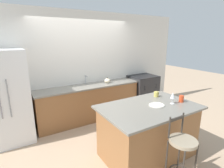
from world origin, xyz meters
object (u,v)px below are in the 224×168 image
wine_glass (173,96)px  dinner_plate (157,105)px  refrigerator (5,98)px  bar_stool_near (182,149)px  coffee_mug (156,94)px  tumbler_cup (181,99)px  oven_range (142,91)px  pumpkin_decoration (107,81)px

wine_glass → dinner_plate: bearing=165.4°
refrigerator → bar_stool_near: size_ratio=1.78×
bar_stool_near → dinner_plate: bearing=74.0°
coffee_mug → tumbler_cup: 0.48m
wine_glass → coffee_mug: size_ratio=1.68×
oven_range → tumbler_cup: (-0.81, -1.96, 0.52)m
tumbler_cup → pumpkin_decoration: tumbler_cup is taller
dinner_plate → wine_glass: wine_glass is taller
refrigerator → wine_glass: (2.52, -1.90, 0.16)m
oven_range → bar_stool_near: (-1.51, -2.56, 0.11)m
bar_stool_near → dinner_plate: (0.20, 0.70, 0.36)m
oven_range → pumpkin_decoration: pumpkin_decoration is taller
refrigerator → dinner_plate: refrigerator is taller
coffee_mug → bar_stool_near: bearing=-116.9°
dinner_plate → coffee_mug: 0.48m
coffee_mug → tumbler_cup: (0.17, -0.45, 0.01)m
dinner_plate → wine_glass: size_ratio=1.29×
dinner_plate → wine_glass: 0.33m
oven_range → dinner_plate: bearing=-125.3°
dinner_plate → coffee_mug: bearing=46.1°
refrigerator → oven_range: 3.56m
wine_glass → tumbler_cup: bearing=-8.1°
refrigerator → tumbler_cup: size_ratio=15.32×
oven_range → pumpkin_decoration: 1.30m
oven_range → bar_stool_near: size_ratio=0.93×
refrigerator → bar_stool_near: 3.25m
refrigerator → dinner_plate: bearing=-39.3°
bar_stool_near → wine_glass: 0.94m
bar_stool_near → pumpkin_decoration: size_ratio=6.84×
bar_stool_near → coffee_mug: (0.53, 1.05, 0.40)m
bar_stool_near → dinner_plate: 0.82m
bar_stool_near → tumbler_cup: bearing=40.5°
dinner_plate → tumbler_cup: (0.50, -0.11, 0.05)m
refrigerator → coffee_mug: refrigerator is taller
oven_range → pumpkin_decoration: size_ratio=6.37×
wine_glass → pumpkin_decoration: 1.97m
pumpkin_decoration → tumbler_cup: bearing=-78.7°
wine_glass → pumpkin_decoration: size_ratio=1.36×
bar_stool_near → refrigerator: bearing=128.7°
tumbler_cup → pumpkin_decoration: (-0.40, 1.99, -0.03)m
dinner_plate → tumbler_cup: tumbler_cup is taller
oven_range → wine_glass: 2.26m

